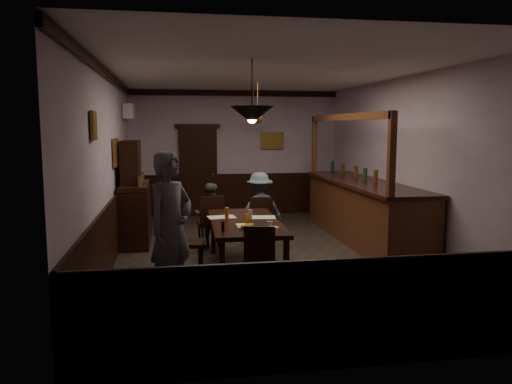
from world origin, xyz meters
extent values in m
cube|color=#2D2621|center=(0.00, 0.00, -0.01)|extent=(5.00, 8.00, 0.01)
cube|color=white|center=(0.00, 0.00, 3.00)|extent=(5.00, 8.00, 0.01)
cube|color=#AD95AA|center=(0.00, 4.00, 1.50)|extent=(5.00, 0.01, 3.00)
cube|color=#AD95AA|center=(0.00, -4.00, 1.50)|extent=(5.00, 0.01, 3.00)
cube|color=#AD95AA|center=(-2.50, 0.00, 1.50)|extent=(0.01, 8.00, 3.00)
cube|color=#AD95AA|center=(2.50, 0.00, 1.50)|extent=(0.01, 8.00, 3.00)
cube|color=black|center=(-0.47, -0.79, 0.72)|extent=(1.06, 2.23, 0.06)
cube|color=black|center=(-0.92, -1.80, 0.34)|extent=(0.07, 0.07, 0.69)
cube|color=black|center=(-0.08, -1.82, 0.34)|extent=(0.07, 0.07, 0.69)
cube|color=black|center=(-0.86, 0.24, 0.34)|extent=(0.07, 0.07, 0.69)
cube|color=black|center=(-0.02, 0.22, 0.34)|extent=(0.07, 0.07, 0.69)
cube|color=black|center=(-0.88, 0.57, 0.45)|extent=(0.46, 0.46, 0.05)
cube|color=black|center=(-0.86, 0.39, 0.72)|extent=(0.42, 0.08, 0.50)
cube|color=black|center=(-0.73, 0.76, 0.21)|extent=(0.04, 0.04, 0.43)
cube|color=black|center=(-1.07, 0.72, 0.21)|extent=(0.04, 0.04, 0.43)
cube|color=black|center=(-0.70, 0.42, 0.21)|extent=(0.04, 0.04, 0.43)
cube|color=black|center=(-1.03, 0.39, 0.21)|extent=(0.04, 0.04, 0.43)
cube|color=black|center=(0.02, 0.55, 0.43)|extent=(0.47, 0.47, 0.05)
cube|color=black|center=(-0.02, 0.37, 0.69)|extent=(0.40, 0.11, 0.48)
cube|color=black|center=(0.21, 0.68, 0.21)|extent=(0.04, 0.04, 0.41)
cube|color=black|center=(-0.11, 0.74, 0.21)|extent=(0.04, 0.04, 0.41)
cube|color=black|center=(0.15, 0.36, 0.21)|extent=(0.04, 0.04, 0.41)
cube|color=black|center=(-0.17, 0.42, 0.21)|extent=(0.04, 0.04, 0.41)
cube|color=black|center=(-0.51, -2.19, 0.42)|extent=(0.47, 0.47, 0.05)
cube|color=black|center=(-0.47, -2.02, 0.67)|extent=(0.39, 0.13, 0.47)
cube|color=black|center=(-0.70, -2.31, 0.20)|extent=(0.04, 0.04, 0.40)
cube|color=black|center=(-0.40, -2.38, 0.20)|extent=(0.04, 0.04, 0.40)
cube|color=black|center=(-0.63, -2.00, 0.20)|extent=(0.04, 0.04, 0.40)
cube|color=black|center=(-0.32, -2.07, 0.20)|extent=(0.04, 0.04, 0.40)
cube|color=black|center=(-1.33, -0.96, 0.48)|extent=(0.51, 0.51, 0.05)
cube|color=black|center=(-1.53, -0.94, 0.78)|extent=(0.10, 0.45, 0.54)
cube|color=black|center=(-1.17, -1.17, 0.23)|extent=(0.04, 0.04, 0.46)
cube|color=black|center=(-1.12, -0.81, 0.23)|extent=(0.04, 0.04, 0.46)
cube|color=black|center=(-1.53, -1.12, 0.23)|extent=(0.04, 0.04, 0.46)
cube|color=black|center=(-1.49, -0.76, 0.23)|extent=(0.04, 0.04, 0.46)
imported|color=#555761|center=(-1.56, -2.01, 0.92)|extent=(0.79, 0.79, 1.85)
imported|color=#454D2E|center=(-0.88, 0.77, 0.57)|extent=(0.60, 0.49, 1.14)
imported|color=#4D5E6E|center=(0.02, 0.75, 0.66)|extent=(0.94, 0.67, 1.32)
cube|color=silver|center=(-0.79, -0.46, 0.75)|extent=(0.45, 0.34, 0.01)
cube|color=silver|center=(-0.19, -0.58, 0.75)|extent=(0.46, 0.35, 0.01)
cube|color=#F4FF5D|center=(-0.57, -1.07, 0.75)|extent=(0.15, 0.15, 0.00)
cylinder|color=white|center=(-0.17, -1.37, 0.76)|extent=(0.15, 0.15, 0.01)
imported|color=white|center=(-0.21, -1.35, 0.80)|extent=(0.08, 0.08, 0.07)
cylinder|color=white|center=(-0.55, -1.30, 0.76)|extent=(0.22, 0.22, 0.01)
torus|color=#C68C47|center=(-0.56, -1.39, 0.79)|extent=(0.13, 0.13, 0.04)
torus|color=#C68C47|center=(-0.48, -1.32, 0.79)|extent=(0.13, 0.13, 0.04)
cylinder|color=#F4AC14|center=(-0.46, -0.90, 0.81)|extent=(0.07, 0.07, 0.12)
cylinder|color=#BF721E|center=(-0.74, -0.75, 0.85)|extent=(0.06, 0.06, 0.20)
cylinder|color=silver|center=(-0.38, -0.72, 0.82)|extent=(0.06, 0.06, 0.15)
cylinder|color=black|center=(-0.87, -1.50, 0.82)|extent=(0.04, 0.04, 0.14)
cube|color=black|center=(-2.20, 1.24, 0.51)|extent=(0.51, 1.43, 1.02)
cube|color=black|center=(-2.20, 1.24, 1.07)|extent=(0.49, 1.38, 0.08)
cube|color=black|center=(-2.25, 1.24, 1.48)|extent=(0.31, 0.92, 0.82)
cube|color=#462012|center=(2.00, 0.76, 0.54)|extent=(0.88, 4.13, 1.08)
cube|color=black|center=(1.98, 0.76, 1.10)|extent=(0.98, 4.22, 0.06)
cube|color=#462012|center=(1.61, 0.76, 2.31)|extent=(0.10, 4.03, 0.12)
cube|color=#462012|center=(1.61, -1.21, 1.72)|extent=(0.10, 0.10, 1.28)
cube|color=#462012|center=(1.61, 2.72, 1.72)|extent=(0.10, 0.10, 1.28)
cube|color=black|center=(-0.90, 3.95, 1.05)|extent=(0.90, 0.06, 2.10)
cube|color=white|center=(-2.38, 2.90, 2.45)|extent=(0.20, 0.85, 0.30)
cube|color=olive|center=(-2.46, -1.60, 2.15)|extent=(0.04, 0.28, 0.36)
cube|color=olive|center=(-2.46, 0.80, 1.70)|extent=(0.04, 0.62, 0.48)
cube|color=olive|center=(0.90, 3.96, 1.80)|extent=(0.55, 0.04, 0.42)
cylinder|color=black|center=(-0.50, -1.59, 2.64)|extent=(0.02, 0.02, 0.71)
cone|color=black|center=(-0.50, -1.59, 2.29)|extent=(0.56, 0.56, 0.22)
sphere|color=#FFD88C|center=(-0.50, -1.59, 2.24)|extent=(0.12, 0.12, 0.12)
cylinder|color=#BF8C3F|center=(0.10, 1.40, 2.65)|extent=(0.02, 0.02, 0.70)
cone|color=#BF8C3F|center=(0.10, 1.40, 2.30)|extent=(0.20, 0.20, 0.22)
sphere|color=#FFD88C|center=(0.10, 1.40, 2.25)|extent=(0.12, 0.12, 0.12)
cylinder|color=#BF8C3F|center=(0.30, 3.10, 2.65)|extent=(0.02, 0.02, 0.70)
cone|color=#BF8C3F|center=(0.30, 3.10, 2.30)|extent=(0.20, 0.20, 0.22)
sphere|color=#FFD88C|center=(0.30, 3.10, 2.25)|extent=(0.12, 0.12, 0.12)
camera|label=1|loc=(-1.54, -8.00, 2.14)|focal=35.00mm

